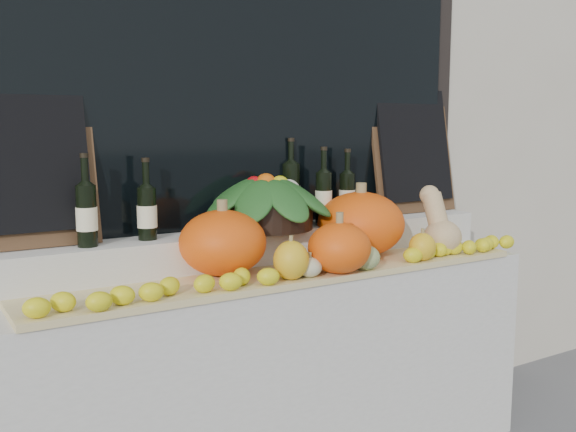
{
  "coord_description": "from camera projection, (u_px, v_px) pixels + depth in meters",
  "views": [
    {
      "loc": [
        -1.32,
        -0.68,
        1.47
      ],
      "look_at": [
        0.0,
        1.45,
        1.12
      ],
      "focal_mm": 40.0,
      "sensor_mm": 36.0,
      "label": 1
    }
  ],
  "objects": [
    {
      "name": "rear_tier",
      "position": [
        260.0,
        247.0,
        2.74
      ],
      "size": [
        2.3,
        0.25,
        0.16
      ],
      "primitive_type": "cube",
      "color": "silver",
      "rests_on": "display_sill"
    },
    {
      "name": "wine_bottle_near_right",
      "position": [
        324.0,
        196.0,
        2.88
      ],
      "size": [
        0.08,
        0.08,
        0.34
      ],
      "color": "black",
      "rests_on": "rear_tier"
    },
    {
      "name": "wine_bottle_tall",
      "position": [
        291.0,
        192.0,
        2.88
      ],
      "size": [
        0.08,
        0.08,
        0.38
      ],
      "color": "black",
      "rests_on": "rear_tier"
    },
    {
      "name": "produce_bowl",
      "position": [
        266.0,
        201.0,
        2.71
      ],
      "size": [
        0.6,
        0.6,
        0.25
      ],
      "color": "black",
      "rests_on": "rear_tier"
    },
    {
      "name": "chalkboard_left",
      "position": [
        24.0,
        158.0,
        2.26
      ],
      "size": [
        0.5,
        0.14,
        0.61
      ],
      "rotation": [
        -0.19,
        0.0,
        0.0
      ],
      "color": "#4C331E",
      "rests_on": "rear_tier"
    },
    {
      "name": "butternut_squash",
      "position": [
        440.0,
        227.0,
        2.88
      ],
      "size": [
        0.17,
        0.22,
        0.3
      ],
      "color": "#D5B07D",
      "rests_on": "straw_bedding"
    },
    {
      "name": "pumpkin_left",
      "position": [
        223.0,
        243.0,
        2.45
      ],
      "size": [
        0.44,
        0.44,
        0.25
      ],
      "primitive_type": "ellipsoid",
      "rotation": [
        0.0,
        0.0,
        0.4
      ],
      "color": "#FF5B0D",
      "rests_on": "straw_bedding"
    },
    {
      "name": "display_sill",
      "position": [
        279.0,
        374.0,
        2.69
      ],
      "size": [
        2.3,
        0.55,
        0.88
      ],
      "primitive_type": "cube",
      "color": "silver",
      "rests_on": "ground"
    },
    {
      "name": "pumpkin_right",
      "position": [
        361.0,
        224.0,
        2.82
      ],
      "size": [
        0.46,
        0.46,
        0.28
      ],
      "primitive_type": "ellipsoid",
      "rotation": [
        0.0,
        0.0,
        -0.22
      ],
      "color": "#FF5B0D",
      "rests_on": "straw_bedding"
    },
    {
      "name": "pumpkin_center",
      "position": [
        339.0,
        248.0,
        2.48
      ],
      "size": [
        0.27,
        0.27,
        0.2
      ],
      "primitive_type": "ellipsoid",
      "rotation": [
        0.0,
        0.0,
        -0.1
      ],
      "color": "#FF5B0D",
      "rests_on": "straw_bedding"
    },
    {
      "name": "wine_bottle_near_left",
      "position": [
        147.0,
        212.0,
        2.45
      ],
      "size": [
        0.08,
        0.08,
        0.31
      ],
      "color": "black",
      "rests_on": "rear_tier"
    },
    {
      "name": "wine_bottle_far_left",
      "position": [
        87.0,
        215.0,
        2.3
      ],
      "size": [
        0.08,
        0.08,
        0.34
      ],
      "color": "black",
      "rests_on": "rear_tier"
    },
    {
      "name": "straw_bedding",
      "position": [
        295.0,
        275.0,
        2.52
      ],
      "size": [
        2.1,
        0.32,
        0.02
      ],
      "primitive_type": "cube",
      "color": "tan",
      "rests_on": "display_sill"
    },
    {
      "name": "decorative_gourds",
      "position": [
        339.0,
        258.0,
        2.5
      ],
      "size": [
        0.78,
        0.15,
        0.17
      ],
      "color": "#396A20",
      "rests_on": "straw_bedding"
    },
    {
      "name": "chalkboard_right",
      "position": [
        413.0,
        149.0,
        3.22
      ],
      "size": [
        0.5,
        0.14,
        0.61
      ],
      "rotation": [
        -0.19,
        0.0,
        0.0
      ],
      "color": "#4C331E",
      "rests_on": "rear_tier"
    },
    {
      "name": "wine_bottle_far_right",
      "position": [
        347.0,
        196.0,
        2.97
      ],
      "size": [
        0.08,
        0.08,
        0.33
      ],
      "color": "black",
      "rests_on": "rear_tier"
    },
    {
      "name": "lemon_heap",
      "position": [
        310.0,
        269.0,
        2.42
      ],
      "size": [
        2.2,
        0.16,
        0.06
      ],
      "primitive_type": null,
      "color": "yellow",
      "rests_on": "straw_bedding"
    }
  ]
}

